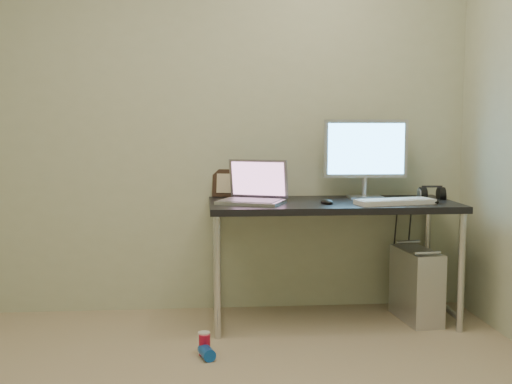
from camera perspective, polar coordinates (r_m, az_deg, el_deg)
name	(u,v)px	position (r m, az deg, el deg)	size (l,w,h in m)	color
wall_back	(201,120)	(4.20, -4.91, 6.37)	(3.50, 0.02, 2.50)	beige
desk	(332,215)	(3.99, 6.77, -2.03)	(1.51, 0.66, 0.75)	black
tower_computer	(416,285)	(4.17, 14.06, -8.01)	(0.23, 0.45, 0.48)	silver
cable_a	(394,248)	(4.42, 12.16, -4.85)	(0.01, 0.01, 0.70)	black
cable_b	(408,251)	(4.43, 13.35, -5.11)	(0.01, 0.01, 0.72)	black
can_red	(205,345)	(3.52, -4.59, -13.38)	(0.06, 0.06, 0.11)	#AF1030
can_white	(204,343)	(3.53, -4.64, -13.22)	(0.07, 0.07, 0.12)	white
can_blue	(207,352)	(3.47, -4.40, -14.04)	(0.07, 0.07, 0.12)	blue
laptop	(254,193)	(3.89, -0.18, -0.06)	(0.46, 0.42, 0.26)	#BABBC2
monitor	(366,152)	(4.16, 9.72, 3.49)	(0.54, 0.16, 0.50)	#BABBC2
keyboard	(395,202)	(3.91, 12.25, -0.85)	(0.47, 0.15, 0.03)	white
mouse_right	(432,200)	(4.01, 15.37, -0.71)	(0.07, 0.11, 0.04)	black
mouse_left	(327,201)	(3.86, 6.32, -0.79)	(0.07, 0.11, 0.04)	black
headphones	(432,195)	(4.23, 15.36, -0.22)	(0.16, 0.10, 0.11)	black
picture_frame	(230,183)	(4.20, -2.36, 0.79)	(0.23, 0.03, 0.18)	black
webcam	(264,183)	(4.17, 0.74, 0.79)	(0.05, 0.04, 0.13)	silver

